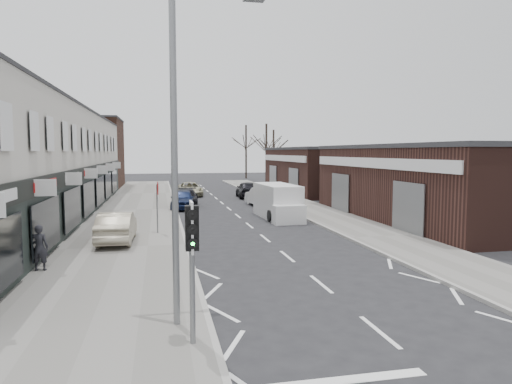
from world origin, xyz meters
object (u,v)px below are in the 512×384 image
sedan_on_pavement (117,227)px  traffic_light (192,239)px  warning_sign (158,192)px  parked_car_left_c (190,189)px  pedestrian (40,248)px  street_lamp (182,137)px  parked_car_left_b (186,198)px  parked_car_left_a (183,199)px  parked_car_right_b (247,189)px  parked_car_right_a (262,197)px  white_van (278,202)px

sedan_on_pavement → traffic_light: bearing=103.8°
warning_sign → parked_car_left_c: size_ratio=0.57×
warning_sign → traffic_light: bearing=-86.9°
sedan_on_pavement → pedestrian: 5.20m
street_lamp → parked_car_left_b: (1.48, 25.20, -3.96)m
parked_car_left_a → parked_car_right_b: (6.32, 7.11, 0.05)m
parked_car_left_a → parked_car_right_a: (6.19, 0.24, 0.04)m
traffic_light → parked_car_right_b: 32.67m
parked_car_left_c → parked_car_right_a: (4.99, -9.75, 0.11)m
parked_car_left_b → parked_car_left_c: parked_car_left_b is taller
parked_car_left_b → parked_car_right_b: bearing=47.1°
traffic_light → parked_car_left_b: traffic_light is taller
warning_sign → parked_car_right_b: bearing=65.6°
parked_car_left_a → traffic_light: bearing=-87.6°
sedan_on_pavement → parked_car_right_a: bearing=-125.7°
traffic_light → sedan_on_pavement: (-2.62, 11.97, -1.59)m
parked_car_left_c → parked_car_right_a: size_ratio=1.02×
warning_sign → sedan_on_pavement: size_ratio=0.63×
street_lamp → white_van: bearing=68.3°
sedan_on_pavement → parked_car_left_a: (3.62, 12.72, -0.10)m
parked_car_left_b → parked_car_left_c: 8.31m
warning_sign → parked_car_left_a: size_ratio=0.64×
parked_car_left_b → parked_car_right_a: 6.02m
street_lamp → warning_sign: (-0.63, 12.80, -2.42)m
street_lamp → parked_car_right_a: street_lamp is taller
parked_car_right_b → white_van: bearing=90.6°
parked_car_left_c → parked_car_right_a: bearing=-65.0°
street_lamp → parked_car_left_a: bearing=87.3°
parked_car_left_b → pedestrian: bearing=-102.8°
parked_car_left_a → parked_car_right_a: parked_car_right_a is taller
white_van → pedestrian: bearing=-138.7°
white_van → parked_car_left_c: 16.75m
traffic_light → parked_car_left_c: 34.80m
white_van → parked_car_right_b: (0.53, 13.22, -0.25)m
traffic_light → parked_car_left_c: (2.20, 34.69, -1.76)m
traffic_light → white_van: bearing=70.0°
street_lamp → parked_car_right_b: 31.71m
parked_car_left_b → traffic_light: bearing=-88.0°
street_lamp → parked_car_right_b: street_lamp is taller
sedan_on_pavement → parked_car_right_a: (9.81, 12.96, -0.06)m
parked_car_left_c → parked_car_right_b: (5.12, -2.89, 0.12)m
parked_car_left_c → parked_car_right_b: 5.88m
warning_sign → parked_car_left_a: (1.76, 10.67, -1.48)m
traffic_light → warning_sign: (-0.76, 14.02, -0.21)m
pedestrian → white_van: bearing=-128.3°
street_lamp → warning_sign: bearing=92.8°
parked_car_right_a → parked_car_right_b: bearing=-96.9°
traffic_light → warning_sign: size_ratio=1.15×
sedan_on_pavement → parked_car_right_b: size_ratio=0.94×
street_lamp → parked_car_left_a: size_ratio=1.89×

